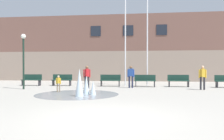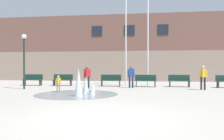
{
  "view_description": "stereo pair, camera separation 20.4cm",
  "coord_description": "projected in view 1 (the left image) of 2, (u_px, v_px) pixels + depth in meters",
  "views": [
    {
      "loc": [
        0.93,
        -6.31,
        1.46
      ],
      "look_at": [
        -0.69,
        7.9,
        1.3
      ],
      "focal_mm": 35.0,
      "sensor_mm": 36.0,
      "label": 1
    },
    {
      "loc": [
        1.14,
        -6.28,
        1.46
      ],
      "look_at": [
        -0.69,
        7.9,
        1.3
      ],
      "focal_mm": 35.0,
      "sensor_mm": 36.0,
      "label": 2
    }
  ],
  "objects": [
    {
      "name": "ground_plane",
      "position": [
        105.0,
        117.0,
        6.39
      ],
      "size": [
        100.0,
        100.0,
        0.0
      ],
      "primitive_type": "plane",
      "color": "#9E998E"
    },
    {
      "name": "library_building",
      "position": [
        129.0,
        50.0,
        26.21
      ],
      "size": [
        36.0,
        6.05,
        7.19
      ],
      "color": "gray",
      "rests_on": "ground"
    },
    {
      "name": "splash_fountain",
      "position": [
        82.0,
        87.0,
        11.56
      ],
      "size": [
        4.53,
        4.53,
        1.41
      ],
      "color": "gray",
      "rests_on": "ground"
    },
    {
      "name": "park_bench_far_left",
      "position": [
        32.0,
        80.0,
        17.67
      ],
      "size": [
        1.6,
        0.44,
        0.91
      ],
      "color": "#28282D",
      "rests_on": "ground"
    },
    {
      "name": "park_bench_left_of_flagpoles",
      "position": [
        62.0,
        80.0,
        17.53
      ],
      "size": [
        1.6,
        0.44,
        0.91
      ],
      "color": "#28282D",
      "rests_on": "ground"
    },
    {
      "name": "park_bench_under_left_flagpole",
      "position": [
        110.0,
        80.0,
        16.99
      ],
      "size": [
        1.6,
        0.44,
        0.91
      ],
      "color": "#28282D",
      "rests_on": "ground"
    },
    {
      "name": "park_bench_center",
      "position": [
        145.0,
        80.0,
        16.57
      ],
      "size": [
        1.6,
        0.44,
        0.91
      ],
      "color": "#28282D",
      "rests_on": "ground"
    },
    {
      "name": "park_bench_under_right_flagpole",
      "position": [
        178.0,
        80.0,
        16.55
      ],
      "size": [
        1.6,
        0.44,
        0.91
      ],
      "color": "#28282D",
      "rests_on": "ground"
    },
    {
      "name": "adult_near_bench",
      "position": [
        87.0,
        75.0,
        15.15
      ],
      "size": [
        0.5,
        0.39,
        1.59
      ],
      "rotation": [
        0.0,
        0.0,
        -1.01
      ],
      "color": "#28282D",
      "rests_on": "ground"
    },
    {
      "name": "adult_watching",
      "position": [
        131.0,
        75.0,
        15.68
      ],
      "size": [
        0.5,
        0.26,
        1.59
      ],
      "rotation": [
        0.0,
        0.0,
        -0.17
      ],
      "color": "#1E233D",
      "rests_on": "ground"
    },
    {
      "name": "adult_in_red",
      "position": [
        203.0,
        76.0,
        14.28
      ],
      "size": [
        0.5,
        0.36,
        1.59
      ],
      "rotation": [
        0.0,
        0.0,
        -1.46
      ],
      "color": "#28282D",
      "rests_on": "ground"
    },
    {
      "name": "child_running",
      "position": [
        58.0,
        82.0,
        12.94
      ],
      "size": [
        0.31,
        0.23,
        0.99
      ],
      "rotation": [
        0.0,
        0.0,
        -1.79
      ],
      "color": "#89755B",
      "rests_on": "ground"
    },
    {
      "name": "flagpole_left",
      "position": [
        126.0,
        28.0,
        17.35
      ],
      "size": [
        0.8,
        0.1,
        8.77
      ],
      "color": "silver",
      "rests_on": "ground"
    },
    {
      "name": "flagpole_right",
      "position": [
        148.0,
        26.0,
        17.15
      ],
      "size": [
        0.8,
        0.1,
        8.93
      ],
      "color": "silver",
      "rests_on": "ground"
    },
    {
      "name": "lamp_post_left_lane",
      "position": [
        23.0,
        53.0,
        14.65
      ],
      "size": [
        0.32,
        0.32,
        3.72
      ],
      "color": "#192D23",
      "rests_on": "ground"
    }
  ]
}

